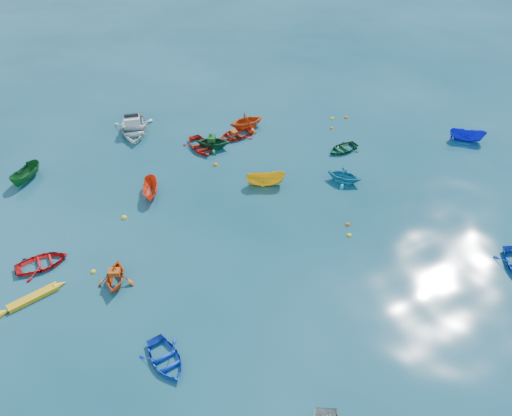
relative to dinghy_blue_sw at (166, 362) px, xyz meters
name	(u,v)px	position (x,y,z in m)	size (l,w,h in m)	color
ground	(293,262)	(9.01, 3.05, 0.00)	(160.00, 160.00, 0.00)	#093645
dinghy_blue_sw	(166,362)	(0.00, 0.00, 0.00)	(2.06, 2.87, 0.60)	blue
dinghy_orange_w	(117,282)	(-0.86, 6.18, 0.00)	(2.13, 2.47, 1.30)	#D44E14
sampan_yellow_mid	(266,185)	(10.99, 10.45, 0.00)	(1.06, 2.80, 1.09)	yellow
dinghy_green_e	(342,150)	(18.34, 11.64, 0.00)	(1.83, 2.56, 0.53)	#114B21
dinghy_cyan_se	(343,181)	(16.15, 8.28, 0.00)	(2.12, 2.46, 1.30)	teal
dinghy_red_nw	(43,265)	(-4.42, 9.46, 0.00)	(2.15, 3.01, 0.62)	red
sampan_orange_n	(152,194)	(3.39, 13.07, 0.00)	(0.99, 2.62, 1.01)	#F84317
dinghy_green_n	(213,148)	(9.49, 16.46, 0.00)	(2.25, 2.60, 1.37)	#114927
dinghy_red_ne	(235,137)	(11.70, 17.15, 0.00)	(2.13, 2.98, 0.62)	red
sampan_blue_far	(466,140)	(27.96, 8.40, 0.00)	(1.03, 2.73, 1.06)	#1118DB
dinghy_red_far	(201,148)	(8.58, 16.86, 0.00)	(2.19, 3.06, 0.63)	red
dinghy_orange_far	(247,128)	(13.13, 17.97, 0.00)	(2.51, 2.91, 1.53)	#DA4B14
sampan_green_far	(28,180)	(-4.08, 18.64, 0.00)	(1.07, 2.84, 1.10)	#145520
kayak_yellow	(34,299)	(-5.27, 7.05, 0.00)	(0.50, 3.48, 0.34)	#EEA815
motorboat_white	(134,132)	(4.60, 21.55, 0.00)	(3.24, 4.54, 1.54)	silver
tarp_orange_a	(114,272)	(-0.84, 6.23, 0.80)	(0.63, 0.48, 0.31)	#B74712
tarp_green_b	(212,138)	(9.40, 16.51, 0.87)	(0.75, 0.57, 0.36)	#124A18
tarp_orange_b	(234,132)	(11.60, 17.15, 0.45)	(0.60, 0.45, 0.29)	#B24012
buoy_ye_a	(349,236)	(13.28, 3.42, 0.00)	(0.32, 0.32, 0.32)	yellow
buoy_or_b	(348,225)	(13.77, 4.31, 0.00)	(0.31, 0.31, 0.31)	#E7520C
buoy_ye_b	(93,272)	(-1.88, 7.57, 0.00)	(0.31, 0.31, 0.31)	yellow
buoy_or_c	(215,165)	(8.72, 14.25, 0.00)	(0.36, 0.36, 0.36)	orange
buoy_ye_c	(263,186)	(10.74, 10.45, 0.00)	(0.32, 0.32, 0.32)	yellow
buoy_or_d	(346,118)	(21.41, 15.62, 0.00)	(0.32, 0.32, 0.32)	#FF590D
buoy_ye_d	(124,218)	(1.01, 11.46, 0.00)	(0.38, 0.38, 0.38)	yellow
buoy_or_e	(332,129)	(19.35, 14.71, 0.00)	(0.31, 0.31, 0.31)	#F05C0D
buoy_ye_e	(332,119)	(20.25, 16.00, 0.00)	(0.34, 0.34, 0.34)	yellow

